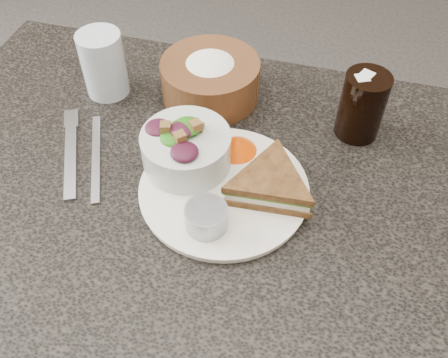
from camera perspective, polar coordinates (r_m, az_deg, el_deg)
dining_table at (r=1.09m, az=-2.15°, el=-13.61°), size 1.00×0.70×0.75m
dinner_plate at (r=0.76m, az=0.00°, el=-1.21°), size 0.25×0.25×0.01m
sandwich at (r=0.74m, az=5.31°, el=-0.57°), size 0.16×0.16×0.04m
salad_bowl at (r=0.76m, az=-4.37°, el=3.98°), size 0.16×0.16×0.08m
dressing_ramekin at (r=0.70m, az=-2.03°, el=-4.41°), size 0.06×0.06×0.04m
orange_wedge at (r=0.80m, az=1.50°, el=4.02°), size 0.07×0.07×0.03m
fork at (r=0.85m, az=-17.13°, el=2.48°), size 0.10×0.17×0.00m
knife at (r=0.84m, az=-14.42°, el=2.44°), size 0.09×0.18×0.00m
bread_basket at (r=0.90m, az=-1.58°, el=11.93°), size 0.19×0.19×0.10m
cola_glass at (r=0.84m, az=15.59°, el=8.40°), size 0.09×0.09×0.13m
water_glass at (r=0.93m, az=-13.61°, el=12.65°), size 0.10×0.10×0.12m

